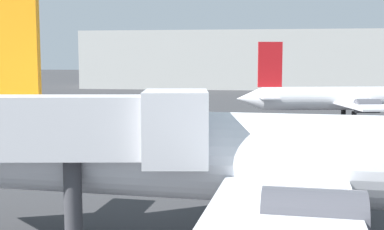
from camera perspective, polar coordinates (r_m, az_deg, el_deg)
name	(u,v)px	position (r m, az deg, el deg)	size (l,w,h in m)	color
airplane_at_gate	(317,160)	(20.72, 13.54, -4.82)	(36.83, 27.94, 11.95)	white
airplane_on_taxiway	(356,98)	(61.69, 17.49, 1.75)	(27.81, 19.93, 9.62)	white
terminal_building	(257,60)	(135.10, 7.12, 6.02)	(87.65, 21.06, 14.41)	#B7B7B2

